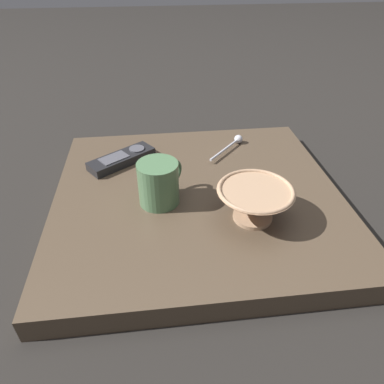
% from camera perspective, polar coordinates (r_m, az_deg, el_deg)
% --- Properties ---
extents(ground_plane, '(6.00, 6.00, 0.00)m').
position_cam_1_polar(ground_plane, '(0.81, 0.88, -2.66)').
color(ground_plane, black).
extents(table, '(0.62, 0.59, 0.05)m').
position_cam_1_polar(table, '(0.79, 0.89, -1.31)').
color(table, '#4C3D2D').
rests_on(table, ground).
extents(cereal_bowl, '(0.15, 0.15, 0.07)m').
position_cam_1_polar(cereal_bowl, '(0.69, 10.02, -1.57)').
color(cereal_bowl, tan).
rests_on(cereal_bowl, table).
extents(coffee_mug, '(0.10, 0.10, 0.09)m').
position_cam_1_polar(coffee_mug, '(0.73, -5.33, 1.49)').
color(coffee_mug, '#4C724C').
rests_on(coffee_mug, table).
extents(teaspoon, '(0.11, 0.12, 0.02)m').
position_cam_1_polar(teaspoon, '(0.96, 6.89, 8.01)').
color(teaspoon, silver).
rests_on(teaspoon, table).
extents(tv_remote_near, '(0.17, 0.14, 0.02)m').
position_cam_1_polar(tv_remote_near, '(0.89, -11.23, 5.29)').
color(tv_remote_near, black).
rests_on(tv_remote_near, table).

